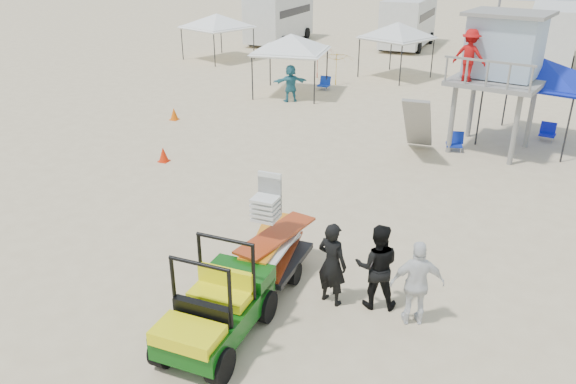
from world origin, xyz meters
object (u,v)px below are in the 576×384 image
at_px(utility_cart, 214,301).
at_px(lifeguard_tower, 499,52).
at_px(surf_trailer, 270,243).
at_px(man_left, 332,264).
at_px(canopy_blue, 543,63).

distance_m(utility_cart, lifeguard_tower, 13.72).
xyz_separation_m(surf_trailer, man_left, (1.51, -0.30, 0.01)).
xyz_separation_m(man_left, lifeguard_tower, (1.90, 11.01, 2.51)).
bearing_deg(canopy_blue, man_left, -104.97).
distance_m(surf_trailer, canopy_blue, 13.12).
height_order(lifeguard_tower, canopy_blue, lifeguard_tower).
bearing_deg(canopy_blue, utility_cart, -108.54).
height_order(man_left, lifeguard_tower, lifeguard_tower).
bearing_deg(lifeguard_tower, man_left, -99.79).
xyz_separation_m(utility_cart, man_left, (1.52, 2.03, 0.01)).
distance_m(surf_trailer, lifeguard_tower, 11.52).
xyz_separation_m(lifeguard_tower, canopy_blue, (1.40, 1.33, -0.49)).
distance_m(man_left, lifeguard_tower, 11.45).
bearing_deg(surf_trailer, lifeguard_tower, 72.32).
bearing_deg(utility_cart, lifeguard_tower, 75.31).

